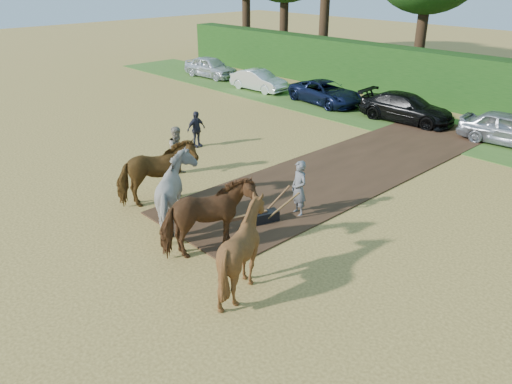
% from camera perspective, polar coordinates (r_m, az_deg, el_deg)
% --- Properties ---
extents(ground, '(120.00, 120.00, 0.00)m').
position_cam_1_polar(ground, '(16.87, -7.34, -1.71)').
color(ground, gold).
rests_on(ground, ground).
extents(earth_strip, '(4.50, 17.00, 0.05)m').
position_cam_1_polar(earth_strip, '(20.50, 11.20, 2.91)').
color(earth_strip, '#472D1C').
rests_on(earth_strip, ground).
extents(grass_verge, '(50.00, 5.00, 0.03)m').
position_cam_1_polar(grass_verge, '(26.91, 17.57, 7.37)').
color(grass_verge, '#38601E').
rests_on(grass_verge, ground).
extents(hedgerow, '(46.00, 1.60, 3.00)m').
position_cam_1_polar(hedgerow, '(30.49, 22.31, 11.49)').
color(hedgerow, '#14380F').
rests_on(hedgerow, ground).
extents(spectator_near, '(0.72, 0.92, 1.90)m').
position_cam_1_polar(spectator_near, '(19.33, -8.89, 4.68)').
color(spectator_near, '#BAAD92').
rests_on(spectator_near, ground).
extents(spectator_far, '(0.41, 0.96, 1.62)m').
position_cam_1_polar(spectator_far, '(22.37, -6.85, 7.15)').
color(spectator_far, '#252531').
rests_on(spectator_far, ground).
extents(plough_team, '(7.65, 5.50, 2.21)m').
position_cam_1_polar(plough_team, '(14.42, -6.85, -1.54)').
color(plough_team, brown).
rests_on(plough_team, ground).
extents(parked_cars, '(41.61, 3.21, 1.49)m').
position_cam_1_polar(parked_cars, '(25.91, 20.95, 7.83)').
color(parked_cars, silver).
rests_on(parked_cars, ground).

